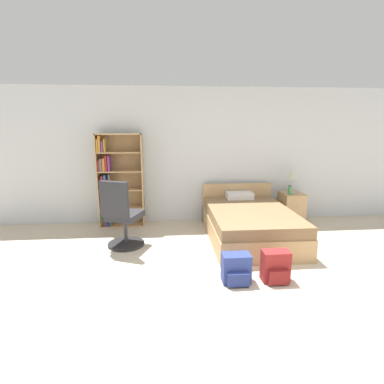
{
  "coord_description": "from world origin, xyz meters",
  "views": [
    {
      "loc": [
        -0.76,
        -2.61,
        1.89
      ],
      "look_at": [
        -0.37,
        1.98,
        0.86
      ],
      "focal_mm": 28.0,
      "sensor_mm": 36.0,
      "label": 1
    }
  ],
  "objects_px": {
    "backpack_red": "(276,267)",
    "office_chair": "(122,218)",
    "backpack_blue": "(236,269)",
    "bed": "(249,222)",
    "table_lamp": "(293,175)",
    "bookshelf": "(115,181)",
    "water_bottle": "(290,190)",
    "nightstand": "(291,208)"
  },
  "relations": [
    {
      "from": "office_chair",
      "to": "table_lamp",
      "type": "relative_size",
      "value": 2.33
    },
    {
      "from": "bed",
      "to": "backpack_blue",
      "type": "xyz_separation_m",
      "value": [
        -0.55,
        -1.47,
        -0.1
      ]
    },
    {
      "from": "bed",
      "to": "backpack_red",
      "type": "xyz_separation_m",
      "value": [
        -0.06,
        -1.48,
        -0.08
      ]
    },
    {
      "from": "nightstand",
      "to": "backpack_blue",
      "type": "distance_m",
      "value": 2.72
    },
    {
      "from": "water_bottle",
      "to": "backpack_blue",
      "type": "bearing_deg",
      "value": -125.82
    },
    {
      "from": "bookshelf",
      "to": "bed",
      "type": "height_order",
      "value": "bookshelf"
    },
    {
      "from": "office_chair",
      "to": "water_bottle",
      "type": "height_order",
      "value": "office_chair"
    },
    {
      "from": "nightstand",
      "to": "table_lamp",
      "type": "bearing_deg",
      "value": -149.45
    },
    {
      "from": "nightstand",
      "to": "backpack_red",
      "type": "xyz_separation_m",
      "value": [
        -1.12,
        -2.2,
        -0.12
      ]
    },
    {
      "from": "bed",
      "to": "office_chair",
      "type": "bearing_deg",
      "value": -172.9
    },
    {
      "from": "bed",
      "to": "table_lamp",
      "type": "bearing_deg",
      "value": 34.35
    },
    {
      "from": "office_chair",
      "to": "backpack_red",
      "type": "xyz_separation_m",
      "value": [
        2.02,
        -1.22,
        -0.31
      ]
    },
    {
      "from": "water_bottle",
      "to": "table_lamp",
      "type": "bearing_deg",
      "value": 49.56
    },
    {
      "from": "nightstand",
      "to": "water_bottle",
      "type": "xyz_separation_m",
      "value": [
        -0.11,
        -0.11,
        0.39
      ]
    },
    {
      "from": "nightstand",
      "to": "backpack_red",
      "type": "height_order",
      "value": "nightstand"
    },
    {
      "from": "nightstand",
      "to": "backpack_blue",
      "type": "xyz_separation_m",
      "value": [
        -1.61,
        -2.18,
        -0.13
      ]
    },
    {
      "from": "table_lamp",
      "to": "water_bottle",
      "type": "bearing_deg",
      "value": -130.44
    },
    {
      "from": "bookshelf",
      "to": "office_chair",
      "type": "relative_size",
      "value": 1.59
    },
    {
      "from": "bed",
      "to": "office_chair",
      "type": "relative_size",
      "value": 1.85
    },
    {
      "from": "nightstand",
      "to": "backpack_red",
      "type": "distance_m",
      "value": 2.47
    },
    {
      "from": "table_lamp",
      "to": "backpack_red",
      "type": "xyz_separation_m",
      "value": [
        -1.09,
        -2.18,
        -0.77
      ]
    },
    {
      "from": "backpack_blue",
      "to": "backpack_red",
      "type": "bearing_deg",
      "value": -1.54
    },
    {
      "from": "table_lamp",
      "to": "water_bottle",
      "type": "xyz_separation_m",
      "value": [
        -0.08,
        -0.09,
        -0.27
      ]
    },
    {
      "from": "water_bottle",
      "to": "backpack_red",
      "type": "bearing_deg",
      "value": -115.76
    },
    {
      "from": "bed",
      "to": "backpack_blue",
      "type": "distance_m",
      "value": 1.57
    },
    {
      "from": "table_lamp",
      "to": "backpack_red",
      "type": "bearing_deg",
      "value": -116.49
    },
    {
      "from": "office_chair",
      "to": "backpack_blue",
      "type": "distance_m",
      "value": 1.98
    },
    {
      "from": "bed",
      "to": "nightstand",
      "type": "relative_size",
      "value": 3.38
    },
    {
      "from": "backpack_red",
      "to": "office_chair",
      "type": "bearing_deg",
      "value": 148.91
    },
    {
      "from": "bookshelf",
      "to": "backpack_blue",
      "type": "height_order",
      "value": "bookshelf"
    },
    {
      "from": "backpack_blue",
      "to": "nightstand",
      "type": "bearing_deg",
      "value": 53.64
    },
    {
      "from": "bed",
      "to": "backpack_red",
      "type": "distance_m",
      "value": 1.48
    },
    {
      "from": "office_chair",
      "to": "backpack_blue",
      "type": "relative_size",
      "value": 3.04
    },
    {
      "from": "backpack_blue",
      "to": "office_chair",
      "type": "bearing_deg",
      "value": 141.8
    },
    {
      "from": "bed",
      "to": "water_bottle",
      "type": "xyz_separation_m",
      "value": [
        0.94,
        0.6,
        0.42
      ]
    },
    {
      "from": "bookshelf",
      "to": "office_chair",
      "type": "xyz_separation_m",
      "value": [
        0.26,
        -1.1,
        -0.37
      ]
    },
    {
      "from": "backpack_red",
      "to": "backpack_blue",
      "type": "distance_m",
      "value": 0.49
    },
    {
      "from": "bed",
      "to": "office_chair",
      "type": "height_order",
      "value": "office_chair"
    },
    {
      "from": "office_chair",
      "to": "table_lamp",
      "type": "xyz_separation_m",
      "value": [
        3.11,
        0.96,
        0.46
      ]
    },
    {
      "from": "bed",
      "to": "table_lamp",
      "type": "height_order",
      "value": "table_lamp"
    },
    {
      "from": "water_bottle",
      "to": "nightstand",
      "type": "bearing_deg",
      "value": 44.98
    },
    {
      "from": "office_chair",
      "to": "nightstand",
      "type": "height_order",
      "value": "office_chair"
    }
  ]
}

